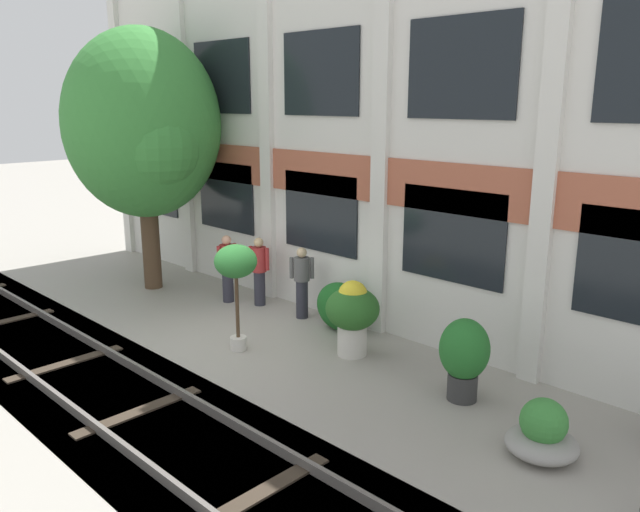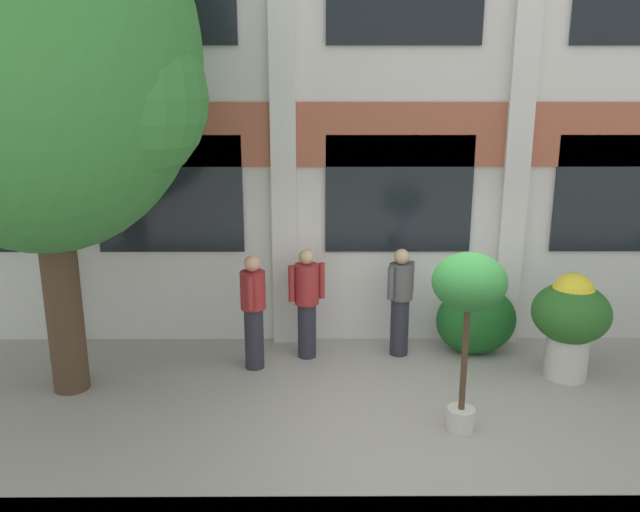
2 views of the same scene
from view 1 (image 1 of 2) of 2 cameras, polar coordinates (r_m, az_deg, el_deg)
name	(u,v)px [view 1 (image 1 of 2)]	position (r m, az deg, el deg)	size (l,w,h in m)	color
ground_plane	(231,341)	(12.51, -8.12, -7.74)	(80.00, 80.00, 0.00)	#9E998E
apartment_facade	(329,109)	(13.47, 0.79, 13.29)	(16.99, 0.64, 8.93)	silver
rail_tracks	(100,393)	(11.27, -19.47, -11.75)	(24.63, 2.80, 0.43)	#4C473F
broadleaf_tree	(143,129)	(15.75, -15.87, 11.13)	(3.88, 3.70, 6.30)	#4C3826
potted_plant_fluted_column	(464,354)	(10.11, 13.04, -8.75)	(0.79, 0.79, 1.34)	#333333
potted_plant_wide_bowl	(543,434)	(9.10, 19.68, -15.09)	(0.97, 0.97, 0.81)	gray
potted_plant_ribbed_drum	(353,311)	(11.52, 2.99, -5.09)	(1.00, 1.00, 1.43)	beige
potted_plant_terracotta_small	(236,267)	(11.59, -7.70, -0.99)	(0.79, 0.79, 2.05)	beige
resident_by_doorway	(227,267)	(14.66, -8.47, -0.96)	(0.34, 0.53, 1.60)	#282833
resident_watching_tracks	(259,269)	(14.34, -5.58, -1.22)	(0.51, 0.34, 1.59)	#282833
resident_near_plants	(302,281)	(13.44, -1.67, -2.26)	(0.41, 0.39, 1.57)	#282833
topiary_hedge	(340,307)	(12.82, 1.88, -4.65)	(1.15, 0.70, 1.01)	#19561E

